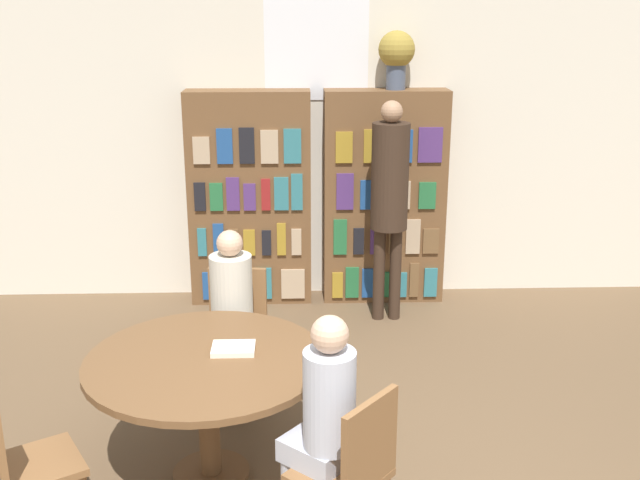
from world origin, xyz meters
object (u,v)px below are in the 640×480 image
(librarian_standing, at_px, (390,188))
(chair_far_side, at_px, (352,467))
(bookshelf_right, at_px, (384,198))
(chair_left_side, at_px, (236,327))
(bookshelf_left, at_px, (250,199))
(seated_reader_left, at_px, (231,309))
(seated_reader_right, at_px, (322,416))
(flower_vase, at_px, (397,54))
(reading_table, at_px, (207,376))
(chair_near_camera, at_px, (20,457))

(librarian_standing, bearing_deg, chair_far_side, -100.22)
(librarian_standing, bearing_deg, bookshelf_right, 87.96)
(chair_left_side, xyz_separation_m, chair_far_side, (0.67, -1.66, 0.00))
(bookshelf_left, height_order, seated_reader_left, bookshelf_left)
(bookshelf_left, xyz_separation_m, seated_reader_right, (0.52, -3.28, -0.26))
(chair_left_side, relative_size, seated_reader_right, 0.71)
(bookshelf_right, xyz_separation_m, flower_vase, (0.07, 0.00, 1.25))
(reading_table, distance_m, chair_near_camera, 1.02)
(flower_vase, bearing_deg, chair_far_side, -100.24)
(flower_vase, relative_size, chair_left_side, 0.56)
(chair_left_side, bearing_deg, chair_far_side, 117.00)
(flower_vase, height_order, chair_near_camera, flower_vase)
(seated_reader_right, bearing_deg, reading_table, 90.00)
(chair_near_camera, relative_size, librarian_standing, 0.47)
(bookshelf_left, distance_m, chair_left_side, 1.80)
(seated_reader_left, bearing_deg, librarian_standing, -125.40)
(bookshelf_right, bearing_deg, bookshelf_left, 180.00)
(bookshelf_right, distance_m, chair_left_side, 2.17)
(chair_left_side, relative_size, librarian_standing, 0.47)
(reading_table, relative_size, seated_reader_right, 1.09)
(chair_far_side, relative_size, seated_reader_right, 0.71)
(librarian_standing, bearing_deg, flower_vase, 79.68)
(bookshelf_left, xyz_separation_m, chair_left_side, (-0.01, -1.74, -0.47))
(chair_near_camera, xyz_separation_m, chair_far_side, (1.62, -0.14, 0.00))
(flower_vase, xyz_separation_m, seated_reader_right, (-0.75, -3.29, -1.51))
(chair_left_side, distance_m, librarian_standing, 1.85)
(chair_far_side, xyz_separation_m, seated_reader_right, (-0.14, 0.12, 0.21))
(flower_vase, distance_m, chair_near_camera, 4.31)
(reading_table, xyz_separation_m, chair_left_side, (0.09, 1.00, -0.15))
(bookshelf_right, bearing_deg, librarian_standing, -92.04)
(seated_reader_left, relative_size, seated_reader_right, 0.99)
(chair_near_camera, bearing_deg, chair_left_side, 117.00)
(bookshelf_right, height_order, chair_far_side, bookshelf_right)
(bookshelf_left, relative_size, chair_near_camera, 2.18)
(flower_vase, bearing_deg, seated_reader_right, -102.88)
(chair_far_side, distance_m, seated_reader_left, 1.65)
(chair_near_camera, height_order, chair_far_side, same)
(flower_vase, bearing_deg, seated_reader_left, -124.05)
(bookshelf_right, distance_m, chair_near_camera, 3.94)
(flower_vase, xyz_separation_m, chair_near_camera, (-2.23, -3.27, -1.72))
(seated_reader_left, xyz_separation_m, librarian_standing, (1.21, 1.42, 0.47))
(reading_table, height_order, chair_near_camera, chair_near_camera)
(bookshelf_right, xyz_separation_m, chair_left_side, (-1.21, -1.74, -0.47))
(chair_near_camera, distance_m, seated_reader_right, 1.50)
(flower_vase, bearing_deg, chair_near_camera, -124.38)
(seated_reader_right, xyz_separation_m, librarian_standing, (0.66, 2.78, 0.47))
(flower_vase, distance_m, chair_far_side, 3.87)
(chair_far_side, height_order, seated_reader_right, seated_reader_right)
(flower_vase, height_order, seated_reader_right, flower_vase)
(chair_left_side, bearing_deg, bookshelf_right, -119.76)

